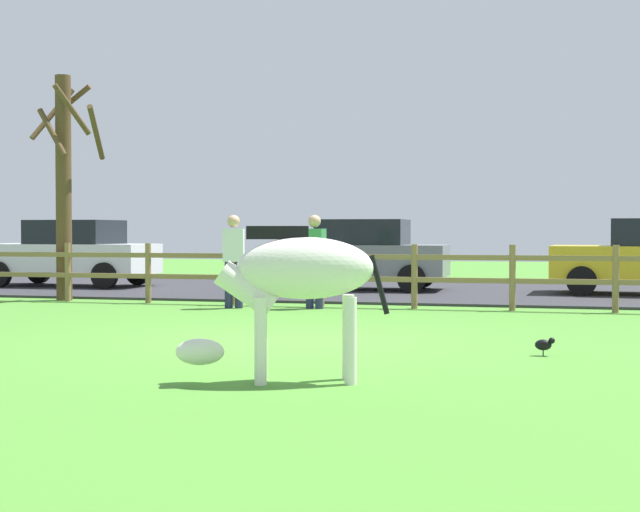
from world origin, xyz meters
TOP-DOWN VIEW (x-y plane):
  - ground_plane at (0.00, 0.00)m, footprint 60.00×60.00m
  - parking_asphalt at (0.00, 9.30)m, footprint 28.00×7.40m
  - paddock_fence at (-0.08, 5.00)m, footprint 21.95×0.11m
  - bare_tree at (-6.16, 5.26)m, footprint 1.53×1.40m
  - zebra at (0.85, -3.03)m, footprint 1.89×0.83m
  - crow_on_grass at (3.02, -0.69)m, footprint 0.21×0.10m
  - parked_car_white at (-7.94, 8.69)m, footprint 4.02×1.91m
  - parked_car_grey at (-1.10, 9.12)m, footprint 4.02×1.91m
  - visitor_left_of_tree at (-2.34, 4.32)m, footprint 0.40×0.29m
  - visitor_right_of_tree at (-0.94, 4.58)m, footprint 0.39×0.28m

SIDE VIEW (x-z plane):
  - ground_plane at x=0.00m, z-range 0.00..0.00m
  - parking_asphalt at x=0.00m, z-range 0.00..0.05m
  - crow_on_grass at x=3.02m, z-range 0.02..0.23m
  - paddock_fence at x=-0.08m, z-range 0.08..1.21m
  - parked_car_white at x=-7.94m, z-range 0.06..1.62m
  - parked_car_grey at x=-1.10m, z-range 0.06..1.62m
  - visitor_left_of_tree at x=-2.34m, z-range 0.09..1.73m
  - visitor_right_of_tree at x=-0.94m, z-range 0.09..1.73m
  - zebra at x=0.85m, z-range 0.22..1.63m
  - bare_tree at x=-6.16m, z-range 0.19..4.58m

